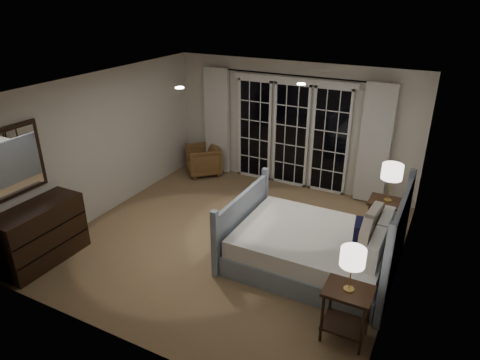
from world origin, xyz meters
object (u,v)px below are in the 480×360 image
at_px(nightstand_left, 347,306).
at_px(nightstand_right, 385,214).
at_px(bed, 316,248).
at_px(armchair, 203,160).
at_px(dresser, 41,234).
at_px(lamp_left, 353,258).
at_px(lamp_right, 392,172).

height_order(nightstand_left, nightstand_right, nightstand_right).
distance_m(bed, armchair, 3.95).
bearing_deg(dresser, lamp_left, 6.52).
bearing_deg(lamp_right, nightstand_right, 26.57).
distance_m(bed, dresser, 4.01).
bearing_deg(lamp_left, bed, 122.07).
bearing_deg(nightstand_left, bed, 122.07).
relative_size(lamp_right, dresser, 0.48).
height_order(bed, nightstand_left, bed).
height_order(bed, nightstand_right, bed).
height_order(lamp_right, dresser, lamp_right).
xyz_separation_m(nightstand_right, lamp_left, (-0.00, -2.39, 0.64)).
bearing_deg(lamp_right, bed, -121.28).
relative_size(nightstand_left, nightstand_right, 0.97).
bearing_deg(lamp_right, lamp_left, -90.05).
height_order(nightstand_left, lamp_left, lamp_left).
distance_m(armchair, dresser, 3.92).
xyz_separation_m(bed, nightstand_right, (0.74, 1.22, 0.14)).
bearing_deg(lamp_left, dresser, -173.48).
height_order(lamp_left, lamp_right, lamp_right).
xyz_separation_m(lamp_left, lamp_right, (0.00, 2.39, 0.08)).
bearing_deg(dresser, nightstand_right, 33.45).
xyz_separation_m(bed, armchair, (-3.27, 2.22, -0.02)).
xyz_separation_m(bed, lamp_left, (0.74, -1.18, 0.78)).
bearing_deg(nightstand_right, lamp_left, -90.05).
bearing_deg(armchair, lamp_left, 7.31).
relative_size(lamp_right, armchair, 0.87).
xyz_separation_m(nightstand_left, armchair, (-4.01, 3.40, -0.14)).
bearing_deg(dresser, nightstand_left, 6.52).
xyz_separation_m(lamp_left, dresser, (-4.38, -0.50, -0.66)).
distance_m(nightstand_right, armchair, 4.13).
distance_m(nightstand_left, nightstand_right, 2.39).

